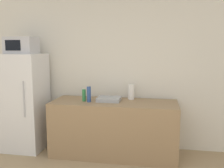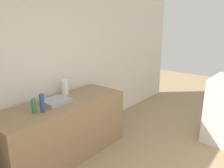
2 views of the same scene
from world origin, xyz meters
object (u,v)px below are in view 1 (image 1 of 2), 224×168
at_px(bottle_tall, 89,94).
at_px(microwave, 22,45).
at_px(paper_towel_roll, 131,92).
at_px(bottle_short, 84,95).
at_px(refrigerator, 25,102).

bearing_deg(bottle_tall, microwave, 176.01).
height_order(bottle_tall, paper_towel_roll, paper_towel_roll).
relative_size(microwave, bottle_short, 2.49).
bearing_deg(paper_towel_roll, bottle_tall, -152.26).
bearing_deg(microwave, bottle_short, -1.82).
bearing_deg(refrigerator, paper_towel_roll, 7.97).
distance_m(microwave, bottle_short, 1.31).
bearing_deg(microwave, bottle_tall, -3.99).
distance_m(refrigerator, bottle_short, 1.06).
bearing_deg(microwave, refrigerator, 71.40).
bearing_deg(refrigerator, microwave, -108.60).
height_order(microwave, paper_towel_roll, microwave).
height_order(refrigerator, paper_towel_roll, refrigerator).
xyz_separation_m(refrigerator, bottle_tall, (1.14, -0.08, 0.18)).
bearing_deg(bottle_short, bottle_tall, -26.29).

